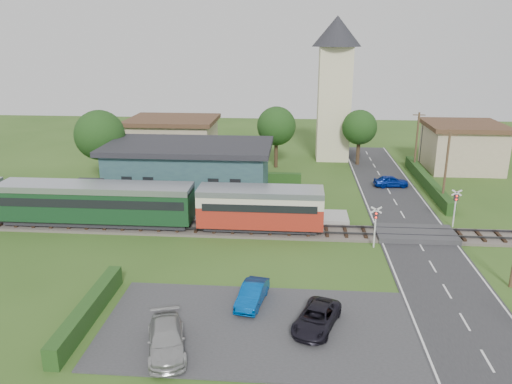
# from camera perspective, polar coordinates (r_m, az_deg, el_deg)

# --- Properties ---
(ground) EXTENTS (120.00, 120.00, 0.00)m
(ground) POSITION_cam_1_polar(r_m,az_deg,el_deg) (38.85, 3.78, -5.77)
(ground) COLOR #2D4C19
(railway_track) EXTENTS (76.00, 3.20, 0.49)m
(railway_track) POSITION_cam_1_polar(r_m,az_deg,el_deg) (40.65, 3.83, -4.52)
(railway_track) COLOR #4C443D
(railway_track) RESTS_ON ground
(road) EXTENTS (6.00, 70.00, 0.05)m
(road) POSITION_cam_1_polar(r_m,az_deg,el_deg) (40.02, 18.32, -5.92)
(road) COLOR #28282B
(road) RESTS_ON ground
(car_park) EXTENTS (17.00, 9.00, 0.08)m
(car_park) POSITION_cam_1_polar(r_m,az_deg,el_deg) (28.26, 0.16, -15.24)
(car_park) COLOR #333335
(car_park) RESTS_ON ground
(crossing_deck) EXTENTS (6.20, 3.40, 0.45)m
(crossing_deck) POSITION_cam_1_polar(r_m,az_deg,el_deg) (41.74, 17.74, -4.59)
(crossing_deck) COLOR #333335
(crossing_deck) RESTS_ON ground
(platform) EXTENTS (30.00, 3.00, 0.45)m
(platform) POSITION_cam_1_polar(r_m,az_deg,el_deg) (44.81, -9.00, -2.42)
(platform) COLOR gray
(platform) RESTS_ON ground
(equipment_hut) EXTENTS (2.30, 2.30, 2.55)m
(equipment_hut) POSITION_cam_1_polar(r_m,az_deg,el_deg) (46.84, -18.65, -0.30)
(equipment_hut) COLOR beige
(equipment_hut) RESTS_ON platform
(station_building) EXTENTS (16.00, 9.00, 5.30)m
(station_building) POSITION_cam_1_polar(r_m,az_deg,el_deg) (49.47, -7.59, 2.55)
(station_building) COLOR #27444D
(station_building) RESTS_ON ground
(train) EXTENTS (43.20, 2.90, 3.40)m
(train) POSITION_cam_1_polar(r_m,az_deg,el_deg) (44.43, -21.62, -0.99)
(train) COLOR #232328
(train) RESTS_ON ground
(church_tower) EXTENTS (6.00, 6.00, 17.60)m
(church_tower) POSITION_cam_1_polar(r_m,az_deg,el_deg) (64.07, 9.02, 12.72)
(church_tower) COLOR beige
(church_tower) RESTS_ON ground
(house_west) EXTENTS (10.80, 8.80, 5.50)m
(house_west) POSITION_cam_1_polar(r_m,az_deg,el_deg) (63.85, -9.41, 5.94)
(house_west) COLOR tan
(house_west) RESTS_ON ground
(house_east) EXTENTS (8.80, 8.80, 5.50)m
(house_east) POSITION_cam_1_polar(r_m,az_deg,el_deg) (64.09, 22.49, 4.89)
(house_east) COLOR tan
(house_east) RESTS_ON ground
(hedge_carpark) EXTENTS (0.80, 9.00, 1.20)m
(hedge_carpark) POSITION_cam_1_polar(r_m,az_deg,el_deg) (30.12, -18.65, -12.78)
(hedge_carpark) COLOR #193814
(hedge_carpark) RESTS_ON ground
(hedge_roadside) EXTENTS (0.80, 18.00, 1.20)m
(hedge_roadside) POSITION_cam_1_polar(r_m,az_deg,el_deg) (55.51, 18.92, 1.15)
(hedge_roadside) COLOR #193814
(hedge_roadside) RESTS_ON ground
(hedge_station) EXTENTS (22.00, 0.80, 1.30)m
(hedge_station) POSITION_cam_1_polar(r_m,az_deg,el_deg) (54.26, -6.53, 1.69)
(hedge_station) COLOR #193814
(hedge_station) RESTS_ON ground
(tree_a) EXTENTS (5.20, 5.20, 8.00)m
(tree_a) POSITION_cam_1_polar(r_m,az_deg,el_deg) (54.62, -17.42, 6.21)
(tree_a) COLOR #332316
(tree_a) RESTS_ON ground
(tree_b) EXTENTS (4.60, 4.60, 7.34)m
(tree_b) POSITION_cam_1_polar(r_m,az_deg,el_deg) (59.64, 2.34, 7.53)
(tree_b) COLOR #332316
(tree_b) RESTS_ON ground
(tree_c) EXTENTS (4.20, 4.20, 6.78)m
(tree_c) POSITION_cam_1_polar(r_m,az_deg,el_deg) (62.10, 11.75, 7.24)
(tree_c) COLOR #332316
(tree_c) RESTS_ON ground
(utility_pole_c) EXTENTS (1.40, 0.22, 7.00)m
(utility_pole_c) POSITION_cam_1_polar(r_m,az_deg,el_deg) (49.16, 20.88, 2.57)
(utility_pole_c) COLOR #473321
(utility_pole_c) RESTS_ON ground
(utility_pole_d) EXTENTS (1.40, 0.22, 7.00)m
(utility_pole_d) POSITION_cam_1_polar(r_m,az_deg,el_deg) (60.48, 17.88, 5.50)
(utility_pole_d) COLOR #473321
(utility_pole_d) RESTS_ON ground
(crossing_signal_near) EXTENTS (0.84, 0.28, 3.28)m
(crossing_signal_near) POSITION_cam_1_polar(r_m,az_deg,el_deg) (38.16, 13.50, -3.22)
(crossing_signal_near) COLOR silver
(crossing_signal_near) RESTS_ON ground
(crossing_signal_far) EXTENTS (0.84, 0.28, 3.28)m
(crossing_signal_far) POSITION_cam_1_polar(r_m,az_deg,el_deg) (44.24, 21.84, -1.14)
(crossing_signal_far) COLOR silver
(crossing_signal_far) RESTS_ON ground
(streetlamp_west) EXTENTS (0.30, 0.30, 5.15)m
(streetlamp_west) POSITION_cam_1_polar(r_m,az_deg,el_deg) (61.26, -16.93, 5.17)
(streetlamp_west) COLOR #3F3F47
(streetlamp_west) RESTS_ON ground
(streetlamp_east) EXTENTS (0.30, 0.30, 5.15)m
(streetlamp_east) POSITION_cam_1_polar(r_m,az_deg,el_deg) (65.78, 18.42, 5.84)
(streetlamp_east) COLOR #3F3F47
(streetlamp_east) RESTS_ON ground
(car_on_road) EXTENTS (3.68, 1.78, 1.21)m
(car_on_road) POSITION_cam_1_polar(r_m,az_deg,el_deg) (54.29, 15.17, 1.20)
(car_on_road) COLOR navy
(car_on_road) RESTS_ON road
(car_park_blue) EXTENTS (1.91, 3.84, 1.21)m
(car_park_blue) POSITION_cam_1_polar(r_m,az_deg,el_deg) (30.10, -0.44, -11.60)
(car_park_blue) COLOR navy
(car_park_blue) RESTS_ON car_park
(car_park_silver) EXTENTS (3.00, 4.85, 1.31)m
(car_park_silver) POSITION_cam_1_polar(r_m,az_deg,el_deg) (26.48, -10.21, -16.24)
(car_park_silver) COLOR #A0A0A0
(car_park_silver) RESTS_ON car_park
(car_park_dark) EXTENTS (3.13, 4.51, 1.14)m
(car_park_dark) POSITION_cam_1_polar(r_m,az_deg,el_deg) (28.11, 6.93, -14.11)
(car_park_dark) COLOR black
(car_park_dark) RESTS_ON car_park
(pedestrian_near) EXTENTS (0.74, 0.53, 1.90)m
(pedestrian_near) POSITION_cam_1_polar(r_m,az_deg,el_deg) (42.81, -0.96, -1.49)
(pedestrian_near) COLOR gray
(pedestrian_near) RESTS_ON platform
(pedestrian_far) EXTENTS (0.84, 1.02, 1.92)m
(pedestrian_far) POSITION_cam_1_polar(r_m,az_deg,el_deg) (46.13, -17.22, -0.87)
(pedestrian_far) COLOR gray
(pedestrian_far) RESTS_ON platform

